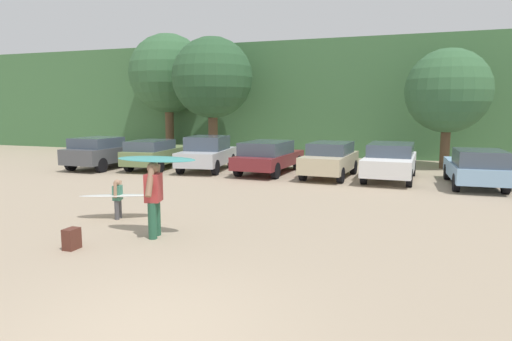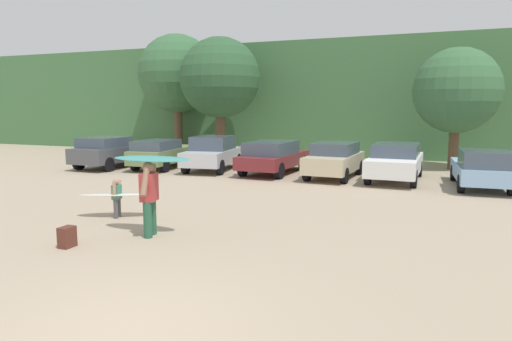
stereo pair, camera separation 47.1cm
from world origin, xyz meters
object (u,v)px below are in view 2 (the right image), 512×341
(parked_car_silver, at_px, (213,153))
(parked_car_champagne, at_px, (335,159))
(parked_car_sky_blue, at_px, (482,168))
(parked_car_olive_green, at_px, (163,153))
(parked_car_maroon, at_px, (273,156))
(parked_car_white, at_px, (396,161))
(backpack_dropped, at_px, (67,237))
(surfboard_teal, at_px, (151,159))
(parked_car_dark_gray, at_px, (111,151))
(surfboard_white, at_px, (119,195))
(person_child, at_px, (117,196))
(person_adult, at_px, (149,194))

(parked_car_silver, relative_size, parked_car_champagne, 1.05)
(parked_car_sky_blue, bearing_deg, parked_car_champagne, 80.24)
(parked_car_olive_green, bearing_deg, parked_car_maroon, -92.31)
(parked_car_silver, distance_m, parked_car_white, 8.36)
(backpack_dropped, bearing_deg, parked_car_sky_blue, 51.38)
(surfboard_teal, bearing_deg, parked_car_olive_green, -62.55)
(parked_car_silver, xyz_separation_m, parked_car_champagne, (5.88, -0.16, -0.04))
(parked_car_white, height_order, surfboard_teal, surfboard_teal)
(parked_car_olive_green, relative_size, backpack_dropped, 10.57)
(surfboard_teal, height_order, backpack_dropped, surfboard_teal)
(parked_car_white, xyz_separation_m, surfboard_teal, (-4.59, -10.54, 1.00))
(parked_car_dark_gray, height_order, parked_car_champagne, parked_car_dark_gray)
(parked_car_maroon, distance_m, parked_car_white, 5.33)
(parked_car_dark_gray, distance_m, parked_car_sky_blue, 16.67)
(parked_car_dark_gray, distance_m, parked_car_silver, 5.28)
(parked_car_olive_green, relative_size, surfboard_white, 2.17)
(parked_car_dark_gray, relative_size, parked_car_sky_blue, 0.97)
(surfboard_teal, bearing_deg, person_child, -34.29)
(person_adult, relative_size, surfboard_teal, 0.89)
(parked_car_white, relative_size, surfboard_white, 2.11)
(parked_car_olive_green, relative_size, parked_car_maroon, 1.01)
(parked_car_olive_green, distance_m, parked_car_silver, 2.64)
(surfboard_teal, bearing_deg, parked_car_dark_gray, -51.13)
(parked_car_champagne, height_order, parked_car_white, parked_car_white)
(parked_car_white, relative_size, person_adult, 2.64)
(parked_car_olive_green, xyz_separation_m, parked_car_champagne, (8.51, 0.02, 0.04))
(parked_car_olive_green, bearing_deg, backpack_dropped, -160.98)
(parked_car_white, bearing_deg, person_child, 147.06)
(parked_car_white, height_order, person_child, parked_car_white)
(parked_car_dark_gray, xyz_separation_m, parked_car_champagne, (11.07, 0.82, -0.02))
(parked_car_champagne, distance_m, parked_car_sky_blue, 5.64)
(parked_car_sky_blue, xyz_separation_m, person_adult, (-7.75, -9.76, 0.23))
(parked_car_champagne, distance_m, surfboard_white, 10.00)
(surfboard_white, bearing_deg, parked_car_silver, -102.86)
(person_child, bearing_deg, parked_car_olive_green, -78.92)
(parked_car_champagne, bearing_deg, person_adult, 171.68)
(backpack_dropped, bearing_deg, parked_car_dark_gray, 125.22)
(parked_car_champagne, xyz_separation_m, parked_car_sky_blue, (5.60, -0.66, -0.03))
(parked_car_silver, distance_m, surfboard_teal, 11.19)
(parked_car_olive_green, height_order, parked_car_sky_blue, parked_car_sky_blue)
(person_adult, bearing_deg, person_child, -47.15)
(parked_car_sky_blue, relative_size, backpack_dropped, 9.73)
(parked_car_white, relative_size, parked_car_sky_blue, 1.06)
(surfboard_white, bearing_deg, parked_car_dark_gray, -73.94)
(parked_car_silver, xyz_separation_m, surfboard_white, (1.85, -9.31, -0.22))
(parked_car_sky_blue, relative_size, surfboard_white, 1.99)
(parked_car_maroon, xyz_separation_m, backpack_dropped, (-0.46, -12.04, -0.57))
(parked_car_olive_green, bearing_deg, parked_car_white, -93.64)
(parked_car_dark_gray, bearing_deg, surfboard_white, -139.63)
(parked_car_champagne, distance_m, person_adult, 10.64)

